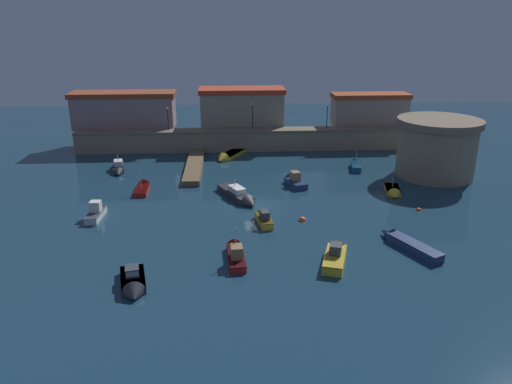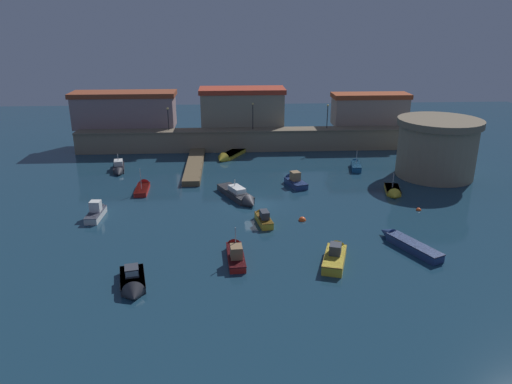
# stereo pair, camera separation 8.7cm
# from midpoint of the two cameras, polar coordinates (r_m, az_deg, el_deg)

# --- Properties ---
(ground_plane) EXTENTS (126.31, 126.31, 0.00)m
(ground_plane) POSITION_cam_midpoint_polar(r_m,az_deg,el_deg) (51.35, 0.02, -1.43)
(ground_plane) COLOR #19384C
(quay_wall) EXTENTS (50.11, 2.91, 3.15)m
(quay_wall) POSITION_cam_midpoint_polar(r_m,az_deg,el_deg) (72.21, -1.05, 6.21)
(quay_wall) COLOR gray
(quay_wall) RESTS_ON ground
(old_town_backdrop) EXTENTS (51.20, 5.60, 5.73)m
(old_town_backdrop) POSITION_cam_midpoint_polar(r_m,az_deg,el_deg) (74.99, -3.70, 9.84)
(old_town_backdrop) COLOR gray
(old_town_backdrop) RESTS_ON ground
(fortress_tower) EXTENTS (10.11, 10.11, 7.17)m
(fortress_tower) POSITION_cam_midpoint_polar(r_m,az_deg,el_deg) (63.66, 20.53, 4.97)
(fortress_tower) COLOR gray
(fortress_tower) RESTS_ON ground
(pier_dock) EXTENTS (2.10, 15.05, 0.70)m
(pier_dock) POSITION_cam_midpoint_polar(r_m,az_deg,el_deg) (64.12, -7.31, 3.12)
(pier_dock) COLOR brown
(pier_dock) RESTS_ON ground
(quay_lamp_0) EXTENTS (0.32, 0.32, 3.31)m
(quay_lamp_0) POSITION_cam_midpoint_polar(r_m,az_deg,el_deg) (71.88, -10.43, 8.91)
(quay_lamp_0) COLOR black
(quay_lamp_0) RESTS_ON quay_wall
(quay_lamp_1) EXTENTS (0.32, 0.32, 3.90)m
(quay_lamp_1) POSITION_cam_midpoint_polar(r_m,az_deg,el_deg) (71.38, -0.45, 9.43)
(quay_lamp_1) COLOR black
(quay_lamp_1) RESTS_ON quay_wall
(quay_lamp_2) EXTENTS (0.32, 0.32, 3.57)m
(quay_lamp_2) POSITION_cam_midpoint_polar(r_m,az_deg,el_deg) (72.82, 8.38, 9.28)
(quay_lamp_2) COLOR black
(quay_lamp_2) RESTS_ON quay_wall
(moored_boat_0) EXTENTS (2.25, 5.24, 2.45)m
(moored_boat_0) POSITION_cam_midpoint_polar(r_m,az_deg,el_deg) (64.67, -15.98, 2.72)
(moored_boat_0) COLOR #333338
(moored_boat_0) RESTS_ON ground
(moored_boat_1) EXTENTS (4.67, 7.31, 2.43)m
(moored_boat_1) POSITION_cam_midpoint_polar(r_m,az_deg,el_deg) (52.54, -2.00, -0.43)
(moored_boat_1) COLOR #333338
(moored_boat_1) RESTS_ON ground
(moored_boat_2) EXTENTS (1.52, 4.99, 3.22)m
(moored_boat_2) POSITION_cam_midpoint_polar(r_m,az_deg,el_deg) (57.22, -13.25, 0.59)
(moored_boat_2) COLOR red
(moored_boat_2) RESTS_ON ground
(moored_boat_3) EXTENTS (1.62, 5.78, 3.24)m
(moored_boat_3) POSITION_cam_midpoint_polar(r_m,az_deg,el_deg) (40.21, -2.51, -7.08)
(moored_boat_3) COLOR red
(moored_boat_3) RESTS_ON ground
(moored_boat_4) EXTENTS (2.77, 4.63, 2.10)m
(moored_boat_4) POSITION_cam_midpoint_polar(r_m,az_deg,el_deg) (57.43, 4.41, 1.37)
(moored_boat_4) COLOR navy
(moored_boat_4) RESTS_ON ground
(moored_boat_5) EXTENTS (1.40, 4.67, 1.95)m
(moored_boat_5) POSITION_cam_midpoint_polar(r_m,az_deg,el_deg) (50.65, -18.29, -2.17)
(moored_boat_5) COLOR silver
(moored_boat_5) RESTS_ON ground
(moored_boat_6) EXTENTS (2.36, 4.49, 2.64)m
(moored_boat_6) POSITION_cam_midpoint_polar(r_m,az_deg,el_deg) (56.24, 15.86, 0.02)
(moored_boat_6) COLOR gold
(moored_boat_6) RESTS_ON ground
(moored_boat_7) EXTENTS (1.77, 4.27, 1.61)m
(moored_boat_7) POSITION_cam_midpoint_polar(r_m,az_deg,el_deg) (46.71, 0.77, -3.03)
(moored_boat_7) COLOR gold
(moored_boat_7) RESTS_ON ground
(moored_boat_8) EXTENTS (4.03, 6.70, 1.20)m
(moored_boat_8) POSITION_cam_midpoint_polar(r_m,az_deg,el_deg) (43.82, 17.30, -5.73)
(moored_boat_8) COLOR navy
(moored_boat_8) RESTS_ON ground
(moored_boat_9) EXTENTS (4.62, 6.65, 1.69)m
(moored_boat_9) POSITION_cam_midpoint_polar(r_m,az_deg,el_deg) (68.29, -3.38, 4.25)
(moored_boat_9) COLOR gold
(moored_boat_9) RESTS_ON ground
(moored_boat_10) EXTENTS (1.92, 4.70, 2.63)m
(moored_boat_10) POSITION_cam_midpoint_polar(r_m,az_deg,el_deg) (65.03, 11.64, 3.16)
(moored_boat_10) COLOR #195689
(moored_boat_10) RESTS_ON ground
(moored_boat_11) EXTENTS (3.12, 5.59, 1.97)m
(moored_boat_11) POSITION_cam_midpoint_polar(r_m,az_deg,el_deg) (40.19, 9.34, -7.27)
(moored_boat_11) COLOR gold
(moored_boat_11) RESTS_ON ground
(moored_boat_12) EXTENTS (2.67, 4.88, 1.79)m
(moored_boat_12) POSITION_cam_midpoint_polar(r_m,az_deg,el_deg) (36.94, -14.37, -10.51)
(moored_boat_12) COLOR #333338
(moored_boat_12) RESTS_ON ground
(mooring_buoy_0) EXTENTS (0.74, 0.74, 0.74)m
(mooring_buoy_0) POSITION_cam_midpoint_polar(r_m,az_deg,el_deg) (47.48, 5.45, -3.36)
(mooring_buoy_0) COLOR #EA4C19
(mooring_buoy_0) RESTS_ON ground
(mooring_buoy_1) EXTENTS (0.52, 0.52, 0.52)m
(mooring_buoy_1) POSITION_cam_midpoint_polar(r_m,az_deg,el_deg) (52.47, 18.60, -2.05)
(mooring_buoy_1) COLOR #EA4C19
(mooring_buoy_1) RESTS_ON ground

